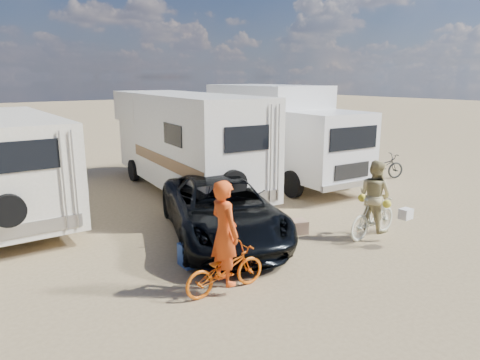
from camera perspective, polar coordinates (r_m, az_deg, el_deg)
ground at (r=9.67m, az=12.40°, el=-10.52°), size 140.00×140.00×0.00m
rv_main at (r=14.95m, az=-7.23°, el=4.71°), size 3.30×8.39×3.31m
rv_left at (r=13.52m, az=-28.05°, el=1.39°), size 2.65×6.80×2.86m
box_truck at (r=16.52m, az=5.51°, el=5.98°), size 3.22×7.39×3.55m
dark_suv at (r=10.69m, az=-2.44°, el=-3.75°), size 4.11×5.72×1.45m
bike_man at (r=8.15m, az=-1.97°, el=-11.57°), size 1.65×0.64×0.85m
bike_woman at (r=11.24m, az=16.92°, el=-4.58°), size 1.73×0.55×1.03m
rider_man at (r=7.94m, az=-2.00°, el=-8.06°), size 0.49×0.72×1.92m
rider_woman at (r=11.14m, az=17.04°, el=-2.84°), size 0.69×0.87×1.74m
bike_parked at (r=17.71m, az=17.91°, el=1.67°), size 1.97×1.30×0.98m
cooler at (r=9.36m, az=-5.95°, el=-9.50°), size 0.61×0.45×0.47m
crate at (r=11.23m, az=7.58°, el=-6.02°), size 0.53×0.53×0.33m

